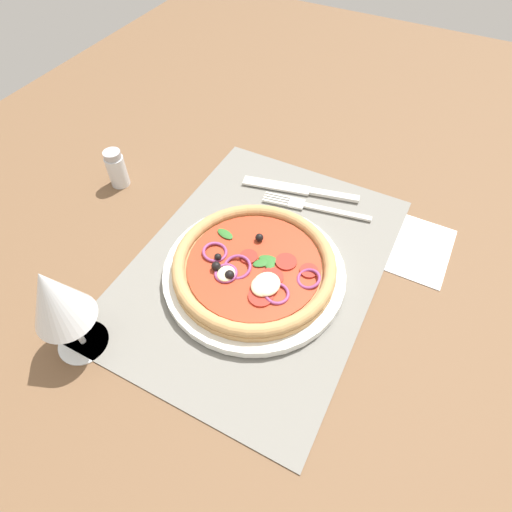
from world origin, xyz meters
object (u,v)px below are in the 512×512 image
object	(u,v)px
plate	(254,272)
knife	(299,189)
wine_glass	(55,299)
fork	(310,206)
pizza	(254,266)
napkin	(411,246)
pepper_shaker	(117,169)

from	to	relation	value
plate	knife	xyz separation A→B (cm)	(19.57, 1.56, -0.40)
knife	wine_glass	xyz separation A→B (cm)	(-39.05, 13.11, 9.49)
fork	knife	bearing A→B (deg)	-51.31
pizza	napkin	distance (cm)	24.85
pizza	napkin	world-z (taller)	pizza
pizza	pepper_shaker	world-z (taller)	pepper_shaker
napkin	knife	bearing A→B (deg)	80.47
knife	pepper_shaker	xyz separation A→B (cm)	(-12.20, 28.62, 2.60)
knife	napkin	size ratio (longest dim) A/B	1.55
plate	fork	distance (cm)	16.77
fork	plate	bearing A→B (deg)	74.01
plate	wine_glass	size ratio (longest dim) A/B	1.74
knife	wine_glass	size ratio (longest dim) A/B	1.33
knife	wine_glass	world-z (taller)	wine_glass
fork	wine_glass	xyz separation A→B (cm)	(-36.14, 16.42, 9.53)
pepper_shaker	pizza	bearing A→B (deg)	-103.87
pizza	wine_glass	world-z (taller)	wine_glass
pizza	pepper_shaker	xyz separation A→B (cm)	(7.47, 30.24, 0.45)
knife	napkin	xyz separation A→B (cm)	(-3.40, -20.22, -0.47)
plate	knife	size ratio (longest dim) A/B	1.31
napkin	wine_glass	bearing A→B (deg)	136.92
plate	pizza	distance (cm)	1.75
pizza	pepper_shaker	size ratio (longest dim) A/B	3.43
pizza	pepper_shaker	bearing A→B (deg)	76.13
knife	pepper_shaker	world-z (taller)	pepper_shaker
plate	napkin	xyz separation A→B (cm)	(16.18, -18.66, -0.88)
wine_glass	pepper_shaker	bearing A→B (deg)	30.01
plate	fork	bearing A→B (deg)	-5.98
pizza	knife	world-z (taller)	pizza
pizza	plate	bearing A→B (deg)	33.24
plate	napkin	distance (cm)	24.71
knife	wine_glass	distance (cm)	42.27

